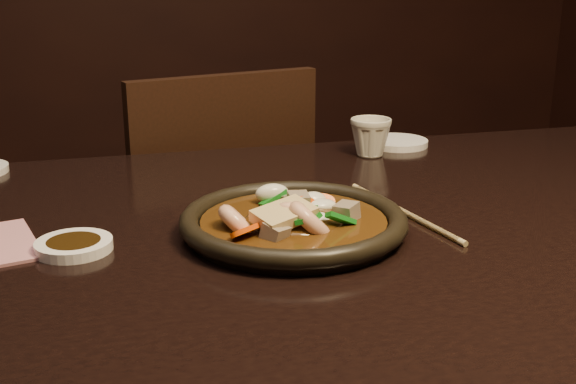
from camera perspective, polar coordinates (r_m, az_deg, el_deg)
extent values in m
cube|color=black|center=(0.91, -0.42, -4.47)|extent=(1.60, 0.90, 0.04)
cylinder|color=black|center=(1.67, 21.07, -9.18)|extent=(0.06, 0.06, 0.71)
cube|color=black|center=(1.68, -7.37, -5.42)|extent=(0.50, 0.50, 0.04)
cylinder|color=black|center=(1.97, -4.49, -8.80)|extent=(0.04, 0.04, 0.40)
cylinder|color=black|center=(1.71, 0.45, -13.11)|extent=(0.04, 0.04, 0.40)
cylinder|color=black|center=(1.87, -13.92, -10.81)|extent=(0.04, 0.04, 0.40)
cube|color=black|center=(1.44, -4.85, 0.71)|extent=(0.39, 0.13, 0.43)
cylinder|color=black|center=(0.90, 0.44, -2.95)|extent=(0.26, 0.26, 0.01)
torus|color=black|center=(0.89, 0.44, -2.22)|extent=(0.28, 0.28, 0.02)
cylinder|color=#38200A|center=(0.89, 0.44, -2.46)|extent=(0.23, 0.23, 0.01)
ellipsoid|color=#38200A|center=(0.89, 0.44, -2.46)|extent=(0.13, 0.12, 0.04)
torus|color=#E8B592|center=(0.86, 1.78, -2.38)|extent=(0.05, 0.06, 0.05)
torus|color=#E8B592|center=(0.88, 0.23, -2.09)|extent=(0.07, 0.07, 0.05)
torus|color=#E8B592|center=(0.87, -3.84, -2.66)|extent=(0.06, 0.06, 0.06)
cube|color=gray|center=(0.96, -0.19, -0.72)|extent=(0.04, 0.04, 0.03)
cube|color=gray|center=(0.89, 4.66, -1.59)|extent=(0.04, 0.04, 0.03)
cube|color=gray|center=(0.89, 1.61, -2.13)|extent=(0.03, 0.03, 0.03)
cube|color=gray|center=(0.91, 0.83, -0.79)|extent=(0.03, 0.03, 0.03)
cube|color=gray|center=(0.83, -1.04, -3.32)|extent=(0.04, 0.04, 0.03)
cylinder|color=#DB4206|center=(0.89, 0.47, -1.56)|extent=(0.02, 0.05, 0.04)
cylinder|color=#DB4206|center=(0.90, 1.00, -1.13)|extent=(0.05, 0.04, 0.04)
cylinder|color=#DB4206|center=(0.93, 2.42, -0.82)|extent=(0.05, 0.04, 0.03)
cylinder|color=#DB4206|center=(0.83, -3.40, -3.06)|extent=(0.06, 0.06, 0.03)
cylinder|color=#DB4206|center=(0.86, -0.27, -2.12)|extent=(0.03, 0.05, 0.04)
cube|color=#136418|center=(0.87, 4.19, -2.11)|extent=(0.04, 0.02, 0.03)
cube|color=#136418|center=(0.85, 0.92, -2.04)|extent=(0.02, 0.04, 0.01)
cube|color=#136418|center=(0.91, 1.27, -1.30)|extent=(0.03, 0.04, 0.02)
cube|color=#136418|center=(0.87, 1.79, -2.04)|extent=(0.02, 0.04, 0.02)
cube|color=#136418|center=(0.94, -1.17, -0.50)|extent=(0.04, 0.02, 0.02)
ellipsoid|color=beige|center=(0.88, 2.20, -2.29)|extent=(0.04, 0.03, 0.02)
ellipsoid|color=beige|center=(0.93, 1.95, -0.80)|extent=(0.04, 0.03, 0.03)
ellipsoid|color=beige|center=(0.87, 1.14, -2.15)|extent=(0.04, 0.03, 0.02)
ellipsoid|color=beige|center=(0.95, -1.27, -0.10)|extent=(0.04, 0.03, 0.03)
ellipsoid|color=beige|center=(0.92, 2.60, -1.07)|extent=(0.04, 0.03, 0.02)
ellipsoid|color=beige|center=(0.91, 4.55, -1.77)|extent=(0.03, 0.04, 0.03)
cube|color=#CFB67B|center=(0.85, -0.32, -1.78)|extent=(0.08, 0.07, 0.03)
cylinder|color=white|center=(0.88, -16.56, -4.08)|extent=(0.09, 0.09, 0.01)
cylinder|color=white|center=(1.36, 8.58, 3.89)|extent=(0.12, 0.12, 0.01)
imported|color=beige|center=(1.27, 6.54, 4.42)|extent=(0.09, 0.08, 0.07)
cylinder|color=tan|center=(0.97, 9.32, -1.66)|extent=(0.05, 0.25, 0.01)
cylinder|color=tan|center=(0.98, 8.90, -1.44)|extent=(0.05, 0.25, 0.01)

